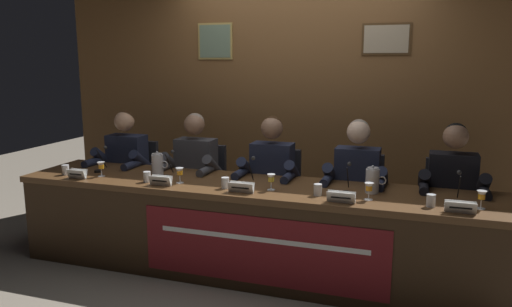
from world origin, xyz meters
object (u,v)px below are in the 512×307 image
(water_cup_far_left, at_px, (66,170))
(panelist_right, at_px, (356,183))
(nameplate_left, at_px, (161,180))
(water_pitcher_left_side, at_px, (158,165))
(chair_far_left, at_px, (135,188))
(water_cup_right, at_px, (318,190))
(chair_left, at_px, (202,194))
(water_cup_center, at_px, (225,183))
(microphone_far_right, at_px, (459,193))
(microphone_center, at_px, (250,176))
(panelist_far_right, at_px, (452,191))
(microphone_left, at_px, (168,168))
(juice_glass_center, at_px, (271,179))
(nameplate_center, at_px, (241,187))
(nameplate_right, at_px, (341,197))
(chair_center, at_px, (276,201))
(chair_right, at_px, (357,209))
(water_cup_far_right, at_px, (431,201))
(microphone_right, at_px, (347,183))
(conference_table, at_px, (252,216))
(panelist_left, at_px, (192,170))
(water_cup_left, at_px, (147,177))
(juice_glass_far_right, at_px, (482,196))
(panelist_far_left, at_px, (123,165))
(microphone_far_left, at_px, (100,163))
(juice_glass_far_left, at_px, (101,166))
(chair_far_right, at_px, (448,217))
(panelist_center, at_px, (270,176))
(juice_glass_right, at_px, (369,188))
(juice_glass_left, at_px, (180,172))

(water_cup_far_left, distance_m, panelist_right, 2.46)
(nameplate_left, bearing_deg, water_pitcher_left_side, 123.14)
(chair_far_left, bearing_deg, water_cup_right, -19.95)
(chair_left, relative_size, water_cup_center, 10.64)
(chair_left, height_order, microphone_far_right, microphone_far_right)
(microphone_center, relative_size, water_cup_right, 2.54)
(chair_left, bearing_deg, panelist_far_right, -5.17)
(microphone_left, distance_m, juice_glass_center, 0.96)
(nameplate_center, bearing_deg, chair_left, 130.37)
(nameplate_right, bearing_deg, chair_center, 129.92)
(chair_right, relative_size, water_cup_far_right, 10.64)
(microphone_right, bearing_deg, chair_center, 141.08)
(nameplate_left, height_order, water_cup_right, water_cup_right)
(conference_table, xyz_separation_m, water_pitcher_left_side, (-0.90, 0.14, 0.32))
(panelist_left, bearing_deg, nameplate_left, -86.92)
(juice_glass_center, bearing_deg, water_cup_far_right, -3.44)
(chair_far_left, height_order, water_cup_right, chair_far_left)
(conference_table, height_order, chair_left, chair_left)
(water_cup_left, distance_m, chair_center, 1.20)
(juice_glass_far_right, bearing_deg, water_cup_far_right, -170.35)
(microphone_center, bearing_deg, panelist_far_left, 164.37)
(chair_far_left, bearing_deg, microphone_left, -39.02)
(microphone_far_left, distance_m, water_cup_far_right, 2.76)
(chair_center, height_order, water_cup_far_right, chair_center)
(conference_table, height_order, nameplate_left, nameplate_left)
(juice_glass_far_left, distance_m, microphone_far_right, 2.82)
(nameplate_center, height_order, chair_far_right, chair_far_right)
(water_cup_center, height_order, water_cup_far_right, same)
(panelist_left, relative_size, chair_far_right, 1.36)
(water_pitcher_left_side, bearing_deg, panelist_left, 65.14)
(chair_left, distance_m, juice_glass_center, 1.20)
(panelist_left, distance_m, nameplate_right, 1.60)
(chair_left, bearing_deg, water_cup_right, -29.86)
(water_cup_center, height_order, water_pitcher_left_side, water_pitcher_left_side)
(panelist_far_left, xyz_separation_m, water_pitcher_left_side, (0.58, -0.34, 0.11))
(microphone_center, bearing_deg, microphone_far_left, 178.53)
(nameplate_left, distance_m, chair_right, 1.70)
(panelist_left, height_order, water_cup_far_right, panelist_left)
(microphone_right, bearing_deg, juice_glass_far_left, -176.07)
(panelist_right, relative_size, juice_glass_far_right, 9.94)
(juice_glass_far_right, bearing_deg, panelist_center, 162.60)
(juice_glass_right, bearing_deg, water_pitcher_left_side, 174.06)
(water_cup_far_right, xyz_separation_m, water_pitcher_left_side, (-2.20, 0.22, 0.06))
(water_cup_far_left, xyz_separation_m, panelist_far_right, (3.13, 0.57, -0.06))
(microphone_center, bearing_deg, juice_glass_far_right, -3.68)
(panelist_left, bearing_deg, microphone_far_right, -10.65)
(panelist_left, distance_m, chair_right, 1.51)
(microphone_far_right, bearing_deg, chair_far_left, 168.21)
(nameplate_left, xyz_separation_m, juice_glass_right, (1.59, 0.11, 0.05))
(juice_glass_left, relative_size, water_cup_far_right, 1.46)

